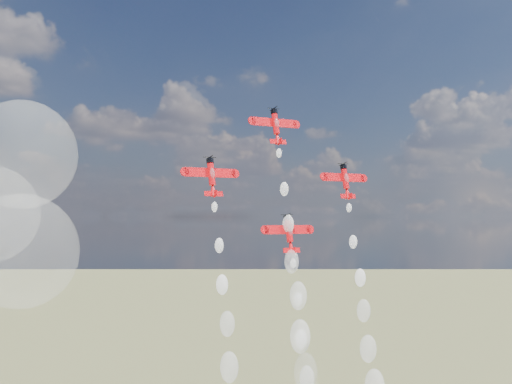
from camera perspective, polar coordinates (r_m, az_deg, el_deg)
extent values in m
cylinder|color=red|center=(143.10, 1.57, 5.51)|extent=(1.21, 2.15, 4.64)
cylinder|color=black|center=(143.86, 1.45, 6.42)|extent=(1.38, 1.53, 1.14)
cube|color=red|center=(143.41, 1.49, 5.57)|extent=(10.52, 0.56, 1.72)
cube|color=white|center=(142.00, 0.50, 5.64)|extent=(4.14, 0.13, 0.47)
cube|color=white|center=(145.03, 2.42, 5.48)|extent=(4.14, 0.13, 0.47)
cube|color=red|center=(141.84, 1.78, 4.05)|extent=(3.79, 0.31, 0.95)
cube|color=red|center=(141.28, 1.93, 4.07)|extent=(0.12, 1.67, 1.41)
ellipsoid|color=silver|center=(142.70, 1.67, 5.54)|extent=(0.95, 1.29, 2.27)
cone|color=red|center=(142.11, 1.73, 4.31)|extent=(1.21, 1.67, 2.45)
cylinder|color=red|center=(132.24, -3.60, 1.48)|extent=(1.21, 2.15, 4.64)
cylinder|color=black|center=(132.87, -3.70, 2.49)|extent=(1.38, 1.53, 1.14)
cube|color=red|center=(132.56, -3.67, 1.56)|extent=(10.52, 0.56, 1.72)
cube|color=white|center=(131.38, -4.79, 1.58)|extent=(4.14, 0.13, 0.47)
cube|color=white|center=(133.98, -2.61, 1.51)|extent=(4.14, 0.13, 0.47)
cube|color=red|center=(131.21, -3.41, -0.13)|extent=(3.79, 0.31, 0.95)
cube|color=red|center=(130.61, -3.27, -0.14)|extent=(0.12, 1.67, 1.41)
ellipsoid|color=silver|center=(131.81, -3.50, 1.50)|extent=(0.95, 1.29, 2.27)
cone|color=red|center=(131.44, -3.46, 0.15)|extent=(1.21, 1.67, 2.45)
cylinder|color=red|center=(149.19, 7.14, 1.10)|extent=(1.21, 2.15, 4.64)
cylinder|color=black|center=(149.74, 7.01, 1.99)|extent=(1.38, 1.53, 1.14)
cube|color=red|center=(149.47, 7.06, 1.16)|extent=(10.52, 0.56, 1.72)
cube|color=white|center=(147.82, 6.16, 1.19)|extent=(4.14, 0.13, 0.47)
cube|color=white|center=(151.31, 7.88, 1.12)|extent=(4.14, 0.13, 0.47)
cube|color=red|center=(148.27, 7.38, -0.34)|extent=(3.79, 0.31, 0.95)
cube|color=red|center=(147.74, 7.54, -0.34)|extent=(0.12, 1.67, 1.41)
ellipsoid|color=silver|center=(148.81, 7.25, 1.11)|extent=(0.95, 1.29, 2.27)
cone|color=red|center=(148.47, 7.32, -0.09)|extent=(1.21, 1.67, 2.45)
cylinder|color=red|center=(137.91, 2.64, -3.10)|extent=(1.21, 2.15, 4.64)
cylinder|color=black|center=(138.32, 2.52, -2.13)|extent=(1.38, 1.53, 1.14)
cube|color=red|center=(138.19, 2.56, -3.03)|extent=(10.52, 0.56, 1.72)
cube|color=white|center=(136.73, 1.54, -3.05)|extent=(4.14, 0.13, 0.47)
cube|color=white|center=(139.87, 3.51, -3.02)|extent=(4.14, 0.13, 0.47)
cube|color=red|center=(137.22, 2.87, -4.68)|extent=(3.79, 0.31, 0.95)
cube|color=red|center=(136.67, 3.02, -4.70)|extent=(0.12, 1.67, 1.41)
ellipsoid|color=silver|center=(137.50, 2.75, -3.10)|extent=(0.95, 1.29, 2.27)
cone|color=red|center=(137.39, 2.81, -4.40)|extent=(1.21, 1.67, 2.45)
sphere|color=white|center=(141.34, 1.85, 3.13)|extent=(1.05, 1.05, 1.05)
sphere|color=white|center=(139.42, 2.27, 0.24)|extent=(1.56, 1.56, 1.56)
sphere|color=white|center=(137.99, 2.59, -2.59)|extent=(2.08, 2.08, 2.08)
sphere|color=white|center=(136.80, 2.86, -5.57)|extent=(2.59, 2.59, 2.59)
sphere|color=white|center=(136.56, 3.40, -8.28)|extent=(3.10, 3.10, 3.10)
sphere|color=white|center=(136.16, 3.55, -11.45)|extent=(3.61, 3.61, 3.61)
sphere|color=white|center=(136.26, 3.99, -14.20)|extent=(4.12, 4.12, 4.12)
sphere|color=white|center=(130.85, -3.34, -1.21)|extent=(1.05, 1.05, 1.05)
sphere|color=white|center=(129.65, -2.96, -4.29)|extent=(1.56, 1.56, 1.56)
sphere|color=white|center=(128.55, -2.73, -7.42)|extent=(2.08, 2.08, 2.08)
sphere|color=white|center=(127.85, -2.31, -10.49)|extent=(2.59, 2.59, 2.59)
sphere|color=white|center=(127.90, -2.15, -13.83)|extent=(3.10, 3.10, 3.10)
sphere|color=white|center=(147.81, 7.45, -1.26)|extent=(1.05, 1.05, 1.05)
sphere|color=white|center=(146.75, 7.78, -3.97)|extent=(1.56, 1.56, 1.56)
sphere|color=white|center=(145.86, 8.34, -6.81)|extent=(2.08, 2.08, 2.08)
sphere|color=white|center=(145.60, 8.61, -9.37)|extent=(2.59, 2.59, 2.59)
sphere|color=white|center=(145.52, 8.96, -12.28)|extent=(3.10, 3.10, 3.10)
sphere|color=white|center=(136.99, 3.00, -5.72)|extent=(1.05, 1.05, 1.05)
sphere|color=white|center=(136.40, 3.39, -8.59)|extent=(1.56, 1.56, 1.56)
sphere|color=white|center=(136.24, 3.62, -11.67)|extent=(2.08, 2.08, 2.08)
sphere|color=white|center=(136.16, 4.10, -14.62)|extent=(2.59, 2.59, 2.59)
sphere|color=white|center=(119.11, -18.31, -4.51)|extent=(18.29, 18.29, 18.29)
sphere|color=white|center=(125.81, -18.20, 2.86)|extent=(18.31, 18.31, 18.31)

